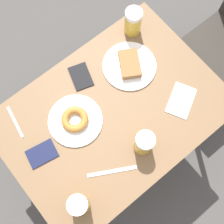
% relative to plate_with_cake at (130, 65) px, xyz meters
% --- Properties ---
extents(ground_plane, '(8.00, 8.00, 0.00)m').
position_rel_plate_with_cake_xyz_m(ground_plane, '(0.13, -0.21, -0.73)').
color(ground_plane, '#474442').
extents(table, '(0.71, 1.01, 0.72)m').
position_rel_plate_with_cake_xyz_m(table, '(0.13, -0.21, -0.08)').
color(table, brown).
rests_on(table, ground_plane).
extents(plate_with_cake, '(0.25, 0.25, 0.05)m').
position_rel_plate_with_cake_xyz_m(plate_with_cake, '(0.00, 0.00, 0.00)').
color(plate_with_cake, white).
rests_on(plate_with_cake, table).
extents(plate_with_donut, '(0.25, 0.25, 0.04)m').
position_rel_plate_with_cake_xyz_m(plate_with_donut, '(0.05, -0.36, 0.00)').
color(plate_with_donut, white).
rests_on(plate_with_donut, table).
extents(beer_mug_left, '(0.08, 0.08, 0.15)m').
position_rel_plate_with_cake_xyz_m(beer_mug_left, '(-0.14, 0.14, 0.06)').
color(beer_mug_left, gold).
rests_on(beer_mug_left, table).
extents(beer_mug_center, '(0.08, 0.08, 0.15)m').
position_rel_plate_with_cake_xyz_m(beer_mug_center, '(0.33, -0.20, 0.06)').
color(beer_mug_center, gold).
rests_on(beer_mug_center, table).
extents(beer_mug_right, '(0.08, 0.08, 0.15)m').
position_rel_plate_with_cake_xyz_m(beer_mug_right, '(0.36, -0.56, 0.06)').
color(beer_mug_right, gold).
rests_on(beer_mug_right, table).
extents(napkin_folded, '(0.16, 0.19, 0.00)m').
position_rel_plate_with_cake_xyz_m(napkin_folded, '(0.28, 0.07, -0.01)').
color(napkin_folded, white).
rests_on(napkin_folded, table).
extents(fork, '(0.16, 0.04, 0.00)m').
position_rel_plate_with_cake_xyz_m(fork, '(-0.11, -0.58, -0.01)').
color(fork, silver).
rests_on(fork, table).
extents(knife, '(0.12, 0.20, 0.00)m').
position_rel_plate_with_cake_xyz_m(knife, '(0.33, -0.38, -0.01)').
color(knife, silver).
rests_on(knife, table).
extents(passport_near_edge, '(0.11, 0.14, 0.01)m').
position_rel_plate_with_cake_xyz_m(passport_near_edge, '(0.08, -0.57, -0.01)').
color(passport_near_edge, '#141938').
rests_on(passport_near_edge, table).
extents(passport_far_edge, '(0.15, 0.12, 0.01)m').
position_rel_plate_with_cake_xyz_m(passport_far_edge, '(-0.10, -0.21, -0.01)').
color(passport_far_edge, black).
rests_on(passport_far_edge, table).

